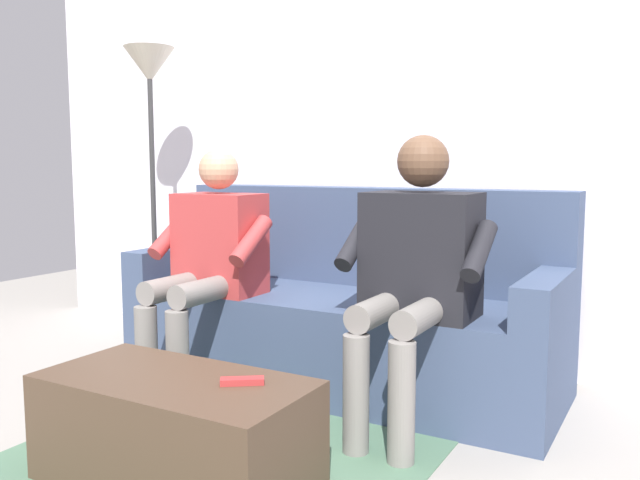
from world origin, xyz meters
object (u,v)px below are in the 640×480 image
(couch, at_px, (344,315))
(person_right_seated, at_px, (210,254))
(remote_red, at_px, (242,381))
(floor_lamp, at_px, (150,93))
(person_left_seated, at_px, (416,263))
(coffee_table, at_px, (176,431))

(couch, bearing_deg, person_right_seated, 37.92)
(remote_red, xyz_separation_m, floor_lamp, (1.53, -1.22, 1.10))
(person_left_seated, distance_m, person_right_seated, 1.02)
(couch, relative_size, coffee_table, 2.27)
(person_right_seated, bearing_deg, floor_lamp, -30.15)
(couch, height_order, person_left_seated, person_left_seated)
(couch, height_order, coffee_table, couch)
(floor_lamp, bearing_deg, remote_red, 141.32)
(couch, distance_m, floor_lamp, 1.73)
(couch, distance_m, coffee_table, 1.23)
(coffee_table, bearing_deg, couch, -90.00)
(coffee_table, height_order, person_left_seated, person_left_seated)
(coffee_table, height_order, person_right_seated, person_right_seated)
(remote_red, height_order, floor_lamp, floor_lamp)
(person_left_seated, distance_m, floor_lamp, 2.02)
(coffee_table, bearing_deg, person_right_seated, -58.32)
(coffee_table, bearing_deg, remote_red, -165.69)
(person_left_seated, relative_size, person_right_seated, 1.04)
(couch, relative_size, floor_lamp, 1.20)
(couch, xyz_separation_m, person_left_seated, (-0.51, 0.37, 0.34))
(person_left_seated, bearing_deg, coffee_table, 59.17)
(floor_lamp, bearing_deg, person_left_seated, 166.69)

